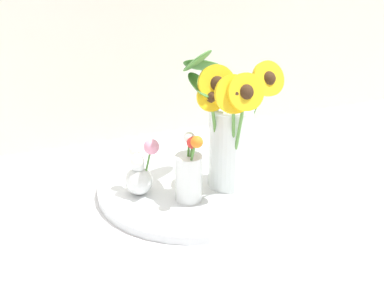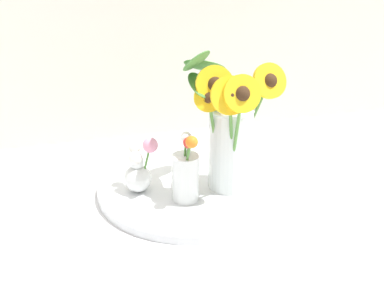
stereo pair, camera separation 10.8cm
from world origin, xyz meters
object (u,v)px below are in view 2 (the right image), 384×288
Objects in this scene: mason_jar_sunflowers at (229,130)px; vase_bulb_right at (139,170)px; vase_small_center at (186,173)px; serving_tray at (192,187)px.

vase_bulb_right is at bearing 168.94° from mason_jar_sunflowers.
vase_small_center reaches higher than vase_bulb_right.
mason_jar_sunflowers is at bearing -26.14° from serving_tray.
vase_small_center is at bearing -115.82° from serving_tray.
serving_tray is 3.39× the size of vase_bulb_right.
vase_bulb_right is at bearing 178.89° from serving_tray.
mason_jar_sunflowers is 2.70× the size of vase_bulb_right.
serving_tray is at bearing -1.11° from vase_bulb_right.
mason_jar_sunflowers reaches higher than serving_tray.
vase_small_center is 1.30× the size of vase_bulb_right.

